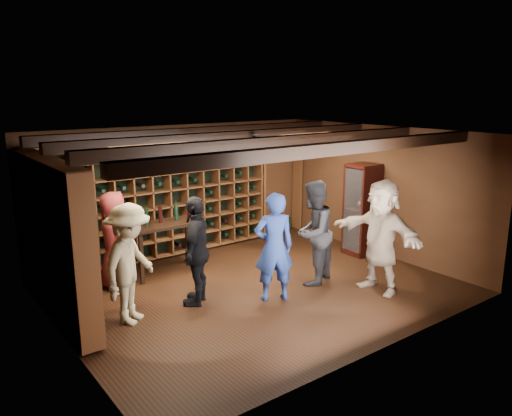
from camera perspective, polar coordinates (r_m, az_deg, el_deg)
ground at (r=8.22m, az=-0.03°, el=-9.17°), size 6.00×6.00×0.00m
room_shell at (r=7.67m, az=-0.26°, el=7.90°), size 6.00×6.00×6.00m
wine_rack_back at (r=9.54m, az=-11.01°, el=1.01°), size 4.65×0.30×2.20m
wine_rack_left at (r=7.39m, az=-22.00°, el=-3.34°), size 0.30×2.65×2.20m
crate_shelf at (r=11.02m, az=2.79°, el=5.11°), size 1.20×0.32×2.07m
display_cabinet at (r=9.87m, az=11.98°, el=-0.36°), size 0.55×0.50×1.75m
man_blue_shirt at (r=7.54m, az=2.06°, el=-4.49°), size 0.72×0.61×1.68m
man_grey_suit at (r=8.25m, az=6.54°, el=-2.82°), size 1.03×0.94×1.73m
guest_red_floral at (r=8.34m, az=-15.87°, el=-3.56°), size 0.53×0.80×1.59m
guest_woman_black at (r=7.47m, az=-6.80°, el=-4.85°), size 0.97×0.97×1.65m
guest_khaki at (r=7.03m, az=-14.23°, el=-6.23°), size 1.24×1.16×1.68m
guest_beige at (r=8.10m, az=14.08°, el=-3.12°), size 0.56×1.69×1.81m
tasting_table at (r=8.77m, az=-10.39°, el=-2.39°), size 1.22×0.64×1.19m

